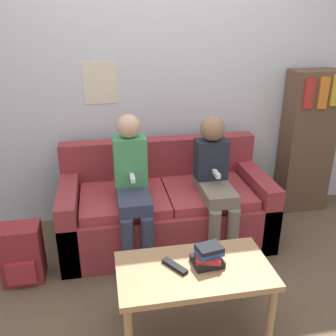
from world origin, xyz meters
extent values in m
plane|color=brown|center=(0.00, 0.00, 0.00)|extent=(10.00, 10.00, 0.00)
cube|color=silver|center=(0.00, 0.98, 1.30)|extent=(8.00, 0.06, 2.60)
cube|color=beige|center=(-0.45, 0.95, 1.22)|extent=(0.27, 0.00, 0.33)
cube|color=maroon|center=(0.00, 0.46, 0.19)|extent=(1.63, 0.77, 0.39)
cube|color=maroon|center=(0.00, 0.78, 0.58)|extent=(1.63, 0.14, 0.39)
cube|color=maroon|center=(-0.74, 0.46, 0.27)|extent=(0.14, 0.77, 0.55)
cube|color=maroon|center=(0.74, 0.46, 0.27)|extent=(0.14, 0.77, 0.55)
cube|color=#A1343A|center=(-0.33, 0.43, 0.42)|extent=(0.65, 0.61, 0.07)
cube|color=#A1343A|center=(0.33, 0.43, 0.42)|extent=(0.65, 0.61, 0.07)
cube|color=#AD7F51|center=(-0.01, -0.50, 0.42)|extent=(0.86, 0.47, 0.04)
cylinder|color=#AD7F51|center=(0.38, -0.70, 0.20)|extent=(0.04, 0.04, 0.40)
cylinder|color=#AD7F51|center=(-0.40, -0.31, 0.20)|extent=(0.04, 0.04, 0.40)
cylinder|color=#AD7F51|center=(0.38, -0.31, 0.20)|extent=(0.04, 0.04, 0.40)
cylinder|color=#33384C|center=(-0.34, 0.05, 0.23)|extent=(0.09, 0.09, 0.46)
cylinder|color=#33384C|center=(-0.20, 0.05, 0.23)|extent=(0.09, 0.09, 0.46)
cube|color=#33384C|center=(-0.27, 0.30, 0.50)|extent=(0.23, 0.48, 0.09)
cube|color=#429356|center=(-0.27, 0.43, 0.73)|extent=(0.24, 0.16, 0.37)
sphere|color=tan|center=(-0.27, 0.43, 0.99)|extent=(0.17, 0.17, 0.17)
cube|color=white|center=(-0.27, 0.28, 0.66)|extent=(0.03, 0.12, 0.03)
cylinder|color=#756656|center=(0.28, 0.05, 0.23)|extent=(0.09, 0.09, 0.46)
cylinder|color=#756656|center=(0.42, 0.05, 0.23)|extent=(0.09, 0.09, 0.46)
cube|color=#756656|center=(0.35, 0.30, 0.50)|extent=(0.23, 0.48, 0.09)
cube|color=#1E232D|center=(0.35, 0.43, 0.70)|extent=(0.24, 0.16, 0.31)
sphere|color=#8C6647|center=(0.35, 0.43, 0.94)|extent=(0.19, 0.19, 0.19)
cube|color=white|center=(0.35, 0.28, 0.64)|extent=(0.03, 0.12, 0.03)
cube|color=black|center=(-0.12, -0.48, 0.45)|extent=(0.13, 0.16, 0.02)
cube|color=black|center=(0.07, -0.48, 0.45)|extent=(0.18, 0.15, 0.04)
cube|color=red|center=(0.07, -0.48, 0.49)|extent=(0.16, 0.17, 0.03)
cube|color=#23519E|center=(0.08, -0.48, 0.51)|extent=(0.16, 0.13, 0.03)
cube|color=black|center=(0.08, -0.48, 0.54)|extent=(0.16, 0.13, 0.03)
cube|color=brown|center=(1.37, 0.80, 0.65)|extent=(0.43, 0.25, 1.29)
cube|color=red|center=(1.24, 0.67, 1.12)|extent=(0.08, 0.02, 0.25)
cube|color=orange|center=(1.37, 0.67, 1.13)|extent=(0.08, 0.02, 0.27)
cube|color=maroon|center=(-1.06, 0.15, 0.21)|extent=(0.27, 0.20, 0.42)
cube|color=#A52A30|center=(-1.06, 0.04, 0.13)|extent=(0.19, 0.03, 0.17)
camera|label=1|loc=(-0.47, -2.15, 1.74)|focal=40.00mm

